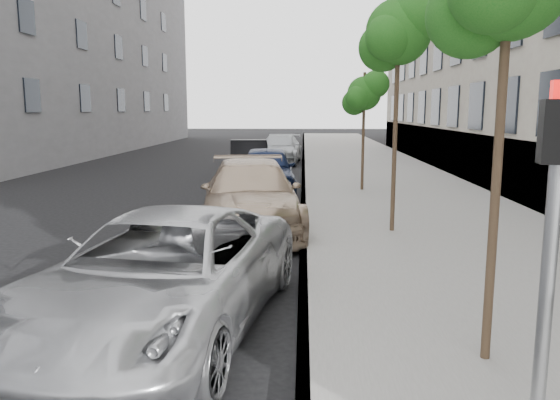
# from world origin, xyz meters

# --- Properties ---
(sidewalk) EXTENTS (6.40, 72.00, 0.14)m
(sidewalk) POSITION_xyz_m (4.30, 24.00, 0.07)
(sidewalk) COLOR gray
(sidewalk) RESTS_ON ground
(curb) EXTENTS (0.15, 72.00, 0.14)m
(curb) POSITION_xyz_m (1.18, 24.00, 0.07)
(curb) COLOR #9E9B93
(curb) RESTS_ON ground
(tree_mid) EXTENTS (1.75, 1.55, 5.25)m
(tree_mid) POSITION_xyz_m (3.23, 8.00, 4.52)
(tree_mid) COLOR #38281C
(tree_mid) RESTS_ON sidewalk
(tree_far) EXTENTS (1.54, 1.34, 4.03)m
(tree_far) POSITION_xyz_m (3.23, 14.50, 3.40)
(tree_far) COLOR #38281C
(tree_far) RESTS_ON sidewalk
(signal_pole) EXTENTS (0.27, 0.22, 2.91)m
(signal_pole) POSITION_xyz_m (2.84, -0.64, 1.97)
(signal_pole) COLOR #939699
(signal_pole) RESTS_ON sidewalk
(minivan) EXTENTS (3.40, 5.88, 1.54)m
(minivan) POSITION_xyz_m (-0.63, 2.41, 0.77)
(minivan) COLOR #B1B3B6
(minivan) RESTS_ON ground
(suv) EXTENTS (2.98, 5.92, 1.65)m
(suv) POSITION_xyz_m (-0.10, 8.62, 0.82)
(suv) COLOR tan
(suv) RESTS_ON ground
(sedan_blue) EXTENTS (2.22, 4.88, 1.62)m
(sedan_blue) POSITION_xyz_m (-0.10, 14.44, 0.81)
(sedan_blue) COLOR #111B3A
(sedan_blue) RESTS_ON ground
(sedan_black) EXTENTS (2.19, 4.82, 1.53)m
(sedan_black) POSITION_xyz_m (-1.25, 19.75, 0.77)
(sedan_black) COLOR black
(sedan_black) RESTS_ON ground
(sedan_rear) EXTENTS (2.49, 5.40, 1.53)m
(sedan_rear) POSITION_xyz_m (-0.10, 25.31, 0.76)
(sedan_rear) COLOR #A6AAAE
(sedan_rear) RESTS_ON ground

